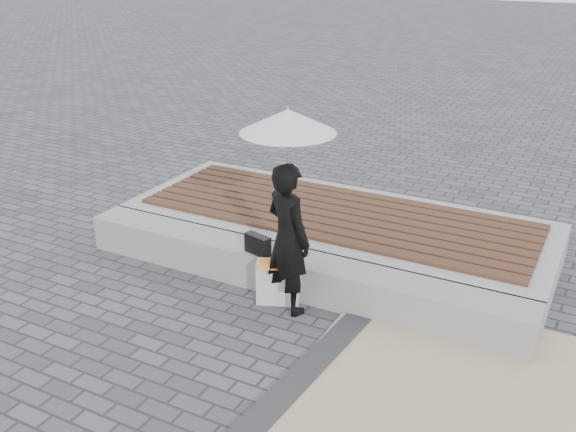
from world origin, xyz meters
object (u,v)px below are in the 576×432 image
object	(u,v)px
seating_ledge	(290,271)
canvas_tote	(278,282)
parasol	(288,121)
woman	(288,239)
handbag	(258,244)

from	to	relation	value
seating_ledge	canvas_tote	size ratio (longest dim) A/B	11.08
seating_ledge	parasol	size ratio (longest dim) A/B	4.44
woman	handbag	size ratio (longest dim) A/B	5.17
parasol	canvas_tote	bearing A→B (deg)	159.56
woman	seating_ledge	bearing A→B (deg)	-40.45
handbag	canvas_tote	bearing A→B (deg)	-11.93
parasol	handbag	xyz separation A→B (m)	(-0.47, 0.22, -1.42)
handbag	seating_ledge	bearing A→B (deg)	39.63
handbag	woman	bearing A→B (deg)	-10.06
woman	parasol	size ratio (longest dim) A/B	1.35
seating_ledge	handbag	xyz separation A→B (m)	(-0.30, -0.14, 0.30)
parasol	canvas_tote	size ratio (longest dim) A/B	2.50
seating_ledge	handbag	size ratio (longest dim) A/B	16.91
parasol	handbag	distance (m)	1.51
seating_ledge	woman	size ratio (longest dim) A/B	3.27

